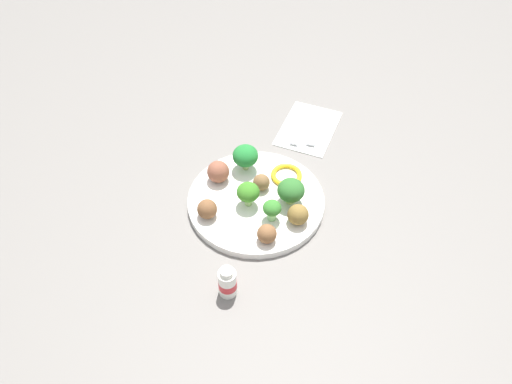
{
  "coord_description": "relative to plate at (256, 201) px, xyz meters",
  "views": [
    {
      "loc": [
        0.66,
        0.25,
        0.81
      ],
      "look_at": [
        0.0,
        0.0,
        0.04
      ],
      "focal_mm": 36.45,
      "sensor_mm": 36.0,
      "label": 1
    }
  ],
  "objects": [
    {
      "name": "meatball_near_rim",
      "position": [
        0.09,
        0.06,
        0.03
      ],
      "size": [
        0.04,
        0.04,
        0.04
      ],
      "primitive_type": "sphere",
      "color": "brown",
      "rests_on": "plate"
    },
    {
      "name": "napkin",
      "position": [
        -0.26,
        0.03,
        -0.01
      ],
      "size": [
        0.17,
        0.12,
        0.01
      ],
      "primitive_type": "cube",
      "rotation": [
        0.0,
        0.0,
        -0.02
      ],
      "color": "white",
      "rests_on": "ground_plane"
    },
    {
      "name": "meatball_far_rim",
      "position": [
        -0.02,
        -0.09,
        0.03
      ],
      "size": [
        0.05,
        0.05,
        0.05
      ],
      "primitive_type": "sphere",
      "color": "brown",
      "rests_on": "plate"
    },
    {
      "name": "pepper_ring_back_left",
      "position": [
        -0.08,
        0.04,
        0.01
      ],
      "size": [
        0.08,
        0.08,
        0.01
      ],
      "primitive_type": "torus",
      "rotation": [
        0.0,
        0.0,
        3.44
      ],
      "color": "yellow",
      "rests_on": "plate"
    },
    {
      "name": "meatball_back_right",
      "position": [
        0.08,
        -0.07,
        0.03
      ],
      "size": [
        0.04,
        0.04,
        0.04
      ],
      "primitive_type": "sphere",
      "color": "brown",
      "rests_on": "plate"
    },
    {
      "name": "broccoli_floret_front_left",
      "position": [
        -0.07,
        -0.05,
        0.04
      ],
      "size": [
        0.05,
        0.05,
        0.06
      ],
      "color": "#A0C076",
      "rests_on": "plate"
    },
    {
      "name": "broccoli_floret_back_right",
      "position": [
        0.04,
        0.05,
        0.04
      ],
      "size": [
        0.04,
        0.04,
        0.05
      ],
      "color": "#8CCB7D",
      "rests_on": "plate"
    },
    {
      "name": "meatball_back_left",
      "position": [
        -0.03,
        -0.0,
        0.03
      ],
      "size": [
        0.03,
        0.03,
        0.03
      ],
      "primitive_type": "sphere",
      "color": "brown",
      "rests_on": "plate"
    },
    {
      "name": "plate",
      "position": [
        0.0,
        0.0,
        0.0
      ],
      "size": [
        0.28,
        0.28,
        0.02
      ],
      "primitive_type": "cylinder",
      "color": "white",
      "rests_on": "ground_plane"
    },
    {
      "name": "fork",
      "position": [
        -0.26,
        0.05,
        -0.0
      ],
      "size": [
        0.12,
        0.02,
        0.01
      ],
      "color": "silver",
      "rests_on": "napkin"
    },
    {
      "name": "yogurt_bottle",
      "position": [
        0.21,
        0.03,
        0.02
      ],
      "size": [
        0.03,
        0.03,
        0.07
      ],
      "color": "white",
      "rests_on": "ground_plane"
    },
    {
      "name": "broccoli_floret_back_left",
      "position": [
        0.02,
        -0.01,
        0.04
      ],
      "size": [
        0.05,
        0.05,
        0.05
      ],
      "color": "#9CC973",
      "rests_on": "plate"
    },
    {
      "name": "broccoli_floret_center",
      "position": [
        -0.02,
        0.07,
        0.04
      ],
      "size": [
        0.06,
        0.06,
        0.06
      ],
      "color": "#AACB6E",
      "rests_on": "plate"
    },
    {
      "name": "knife",
      "position": [
        -0.26,
        0.02,
        -0.0
      ],
      "size": [
        0.15,
        0.02,
        0.01
      ],
      "color": "silver",
      "rests_on": "napkin"
    },
    {
      "name": "meatball_front_left",
      "position": [
        0.03,
        0.1,
        0.03
      ],
      "size": [
        0.04,
        0.04,
        0.04
      ],
      "primitive_type": "sphere",
      "color": "brown",
      "rests_on": "plate"
    },
    {
      "name": "ground_plane",
      "position": [
        0.0,
        0.0,
        -0.01
      ],
      "size": [
        4.0,
        4.0,
        0.0
      ],
      "primitive_type": "plane",
      "color": "slate"
    }
  ]
}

